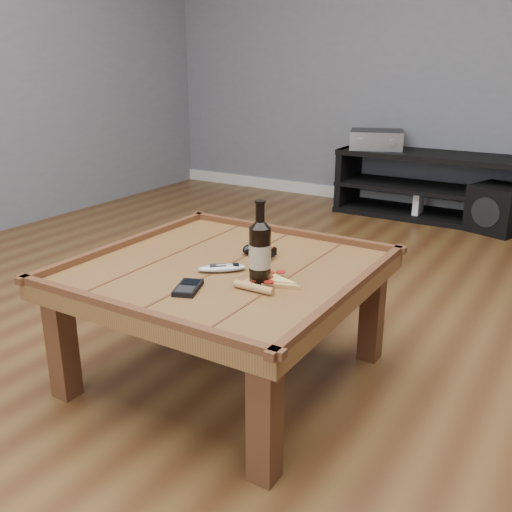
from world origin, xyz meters
The scene contains 13 objects.
ground centered at (0.00, 0.00, 0.00)m, with size 6.00×6.00×0.00m, color #482A14.
wall_back centered at (0.00, 3.00, 1.35)m, with size 5.00×0.04×2.70m, color #5C5D64.
baseboard centered at (0.00, 2.99, 0.05)m, with size 5.00×0.02×0.10m, color silver.
coffee_table centered at (0.00, 0.00, 0.39)m, with size 1.03×1.03×0.48m.
media_console centered at (0.00, 2.75, 0.25)m, with size 1.40×0.45×0.50m.
beer_bottle centered at (0.19, -0.07, 0.56)m, with size 0.07×0.07×0.28m.
game_controller centered at (0.05, 0.17, 0.47)m, with size 0.15×0.14×0.04m.
pizza_slice centered at (0.21, -0.06, 0.46)m, with size 0.16×0.26×0.03m.
smartphone centered at (0.02, -0.25, 0.46)m, with size 0.11×0.15×0.02m.
remote_control centered at (0.02, -0.05, 0.46)m, with size 0.17×0.15×0.03m.
av_receiver centered at (-0.45, 2.75, 0.57)m, with size 0.49×0.45×0.14m.
subwoofer centered at (0.52, 2.63, 0.17)m, with size 0.42×0.42×0.33m.
game_console centered at (-0.06, 2.68, 0.10)m, with size 0.10×0.18×0.23m.
Camera 1 is at (1.12, -1.60, 1.16)m, focal length 40.00 mm.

